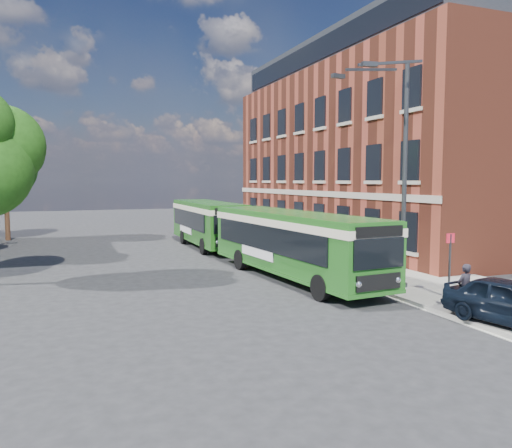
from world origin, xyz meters
name	(u,v)px	position (x,y,z in m)	size (l,w,h in m)	color
ground	(265,290)	(0.00, 0.00, 0.00)	(120.00, 120.00, 0.00)	#262629
pavement	(322,253)	(7.00, 8.00, 0.07)	(6.00, 48.00, 0.15)	gray
kerb_line	(276,257)	(3.95, 8.00, 0.01)	(0.12, 48.00, 0.01)	beige
brick_office	(382,145)	(14.00, 12.00, 6.97)	(12.10, 26.00, 14.20)	brown
street_lamp	(397,172)	(4.84, -2.00, 4.79)	(2.96, 2.38, 9.00)	#323436
bus_stop_sign	(450,261)	(5.60, -4.20, 1.51)	(0.35, 0.08, 2.52)	#323436
bus_front	(292,239)	(2.04, 1.76, 1.83)	(3.53, 12.21, 3.02)	#205E1B
bus_rear	(208,220)	(1.41, 13.54, 1.83)	(2.65, 10.17, 3.02)	#1F5B18
pedestrian_a	(465,288)	(4.60, -6.00, 0.95)	(0.58, 0.38, 1.60)	black
pedestrian_b	(381,262)	(4.72, -1.20, 1.06)	(0.89, 0.69, 1.82)	black
tree_right	(6,159)	(-11.41, 22.55, 6.02)	(5.25, 4.99, 8.87)	#362013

